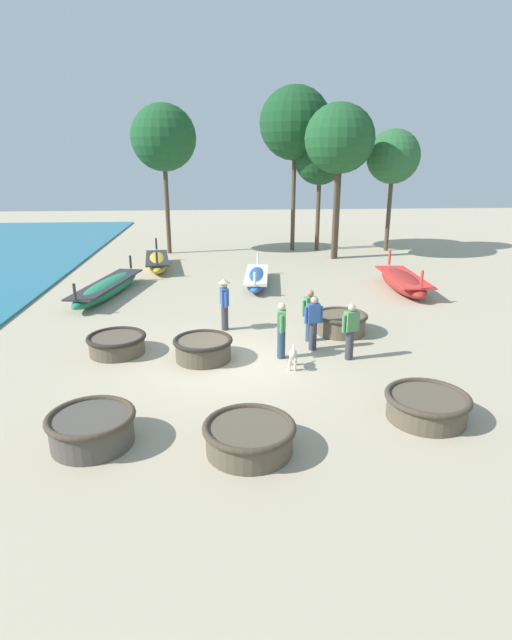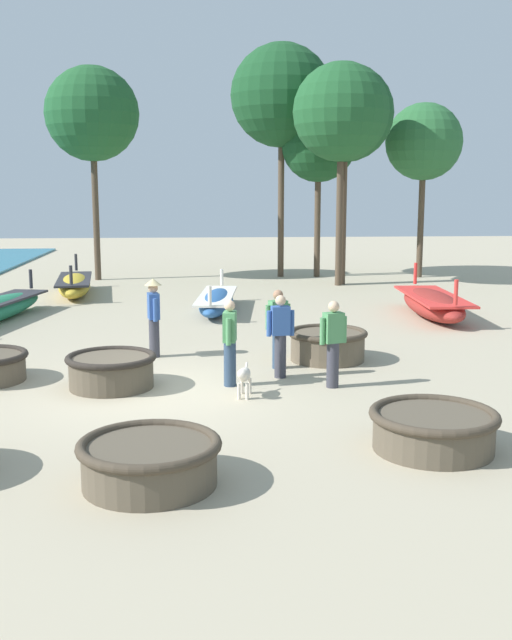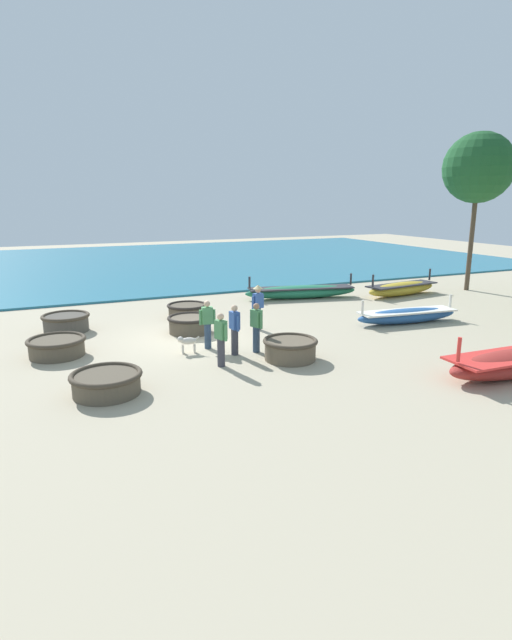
{
  "view_description": "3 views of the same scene",
  "coord_description": "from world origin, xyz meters",
  "px_view_note": "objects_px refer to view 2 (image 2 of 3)",
  "views": [
    {
      "loc": [
        -0.21,
        -12.34,
        5.27
      ],
      "look_at": [
        0.77,
        1.48,
        0.7
      ],
      "focal_mm": 28.0,
      "sensor_mm": 36.0,
      "label": 1
    },
    {
      "loc": [
        0.92,
        -12.85,
        3.56
      ],
      "look_at": [
        1.98,
        2.14,
        0.87
      ],
      "focal_mm": 42.0,
      "sensor_mm": 36.0,
      "label": 2
    },
    {
      "loc": [
        16.08,
        -4.61,
        4.7
      ],
      "look_at": [
        2.0,
        1.67,
        0.94
      ],
      "focal_mm": 28.0,
      "sensor_mm": 36.0,
      "label": 3
    }
  ],
  "objects_px": {
    "fisherman_standing_right": "(333,342)",
    "long_boat_ochre_hull": "(433,304)",
    "coracle_front_right": "(111,370)",
    "long_boat_green_hull": "(216,301)",
    "coracle_nearest": "(150,460)",
    "fisherman_hauling": "(280,334)",
    "coracle_tilted": "(328,344)",
    "tree_tall_back": "(282,96)",
    "tree_center": "(319,145)",
    "fisherman_with_hat": "(154,312)",
    "long_boat_white_hull": "(74,285)",
    "tree_right_mid": "(92,114)",
    "coracle_far_left": "(433,428)",
    "tree_left_mid": "(345,114)",
    "fisherman_crouching": "(278,327)",
    "tree_leftmost": "(341,113)",
    "tree_rightmost": "(424,142)",
    "fisherman_by_coracle": "(230,341)",
    "dog": "(244,376)"
  },
  "relations": [
    {
      "from": "coracle_nearest",
      "to": "fisherman_crouching",
      "type": "relative_size",
      "value": 1.12
    },
    {
      "from": "fisherman_standing_right",
      "to": "tree_tall_back",
      "type": "distance_m",
      "value": 17.75
    },
    {
      "from": "tree_rightmost",
      "to": "tree_left_mid",
      "type": "distance_m",
      "value": 4.05
    },
    {
      "from": "fisherman_hauling",
      "to": "tree_center",
      "type": "height_order",
      "value": "tree_center"
    },
    {
      "from": "fisherman_hauling",
      "to": "long_boat_white_hull",
      "type": "bearing_deg",
      "value": 116.87
    },
    {
      "from": "tree_right_mid",
      "to": "fisherman_with_hat",
      "type": "bearing_deg",
      "value": -77.43
    },
    {
      "from": "long_boat_green_hull",
      "to": "coracle_front_right",
      "type": "bearing_deg",
      "value": -104.05
    },
    {
      "from": "coracle_tilted",
      "to": "fisherman_with_hat",
      "type": "bearing_deg",
      "value": 171.14
    },
    {
      "from": "coracle_nearest",
      "to": "long_boat_white_hull",
      "type": "bearing_deg",
      "value": 102.45
    },
    {
      "from": "coracle_far_left",
      "to": "tree_left_mid",
      "type": "xyz_separation_m",
      "value": [
        1.97,
        17.45,
        5.78
      ]
    },
    {
      "from": "long_boat_white_hull",
      "to": "tree_right_mid",
      "type": "xyz_separation_m",
      "value": [
        0.21,
        4.14,
        5.84
      ]
    },
    {
      "from": "fisherman_crouching",
      "to": "tree_rightmost",
      "type": "xyz_separation_m",
      "value": [
        7.08,
        14.61,
        4.38
      ]
    },
    {
      "from": "long_boat_ochre_hull",
      "to": "fisherman_by_coracle",
      "type": "distance_m",
      "value": 8.97
    },
    {
      "from": "fisherman_crouching",
      "to": "tree_left_mid",
      "type": "height_order",
      "value": "tree_left_mid"
    },
    {
      "from": "fisherman_hauling",
      "to": "coracle_tilted",
      "type": "bearing_deg",
      "value": 50.01
    },
    {
      "from": "fisherman_with_hat",
      "to": "tree_leftmost",
      "type": "height_order",
      "value": "tree_leftmost"
    },
    {
      "from": "tree_tall_back",
      "to": "tree_center",
      "type": "distance_m",
      "value": 2.34
    },
    {
      "from": "fisherman_crouching",
      "to": "tree_tall_back",
      "type": "distance_m",
      "value": 16.43
    },
    {
      "from": "coracle_front_right",
      "to": "long_boat_green_hull",
      "type": "bearing_deg",
      "value": 75.95
    },
    {
      "from": "coracle_tilted",
      "to": "tree_right_mid",
      "type": "height_order",
      "value": "tree_right_mid"
    },
    {
      "from": "tree_leftmost",
      "to": "tree_center",
      "type": "bearing_deg",
      "value": 98.06
    },
    {
      "from": "fisherman_standing_right",
      "to": "tree_rightmost",
      "type": "height_order",
      "value": "tree_rightmost"
    },
    {
      "from": "coracle_tilted",
      "to": "coracle_nearest",
      "type": "bearing_deg",
      "value": -116.83
    },
    {
      "from": "fisherman_hauling",
      "to": "tree_center",
      "type": "relative_size",
      "value": 0.24
    },
    {
      "from": "long_boat_ochre_hull",
      "to": "tree_center",
      "type": "bearing_deg",
      "value": 100.54
    },
    {
      "from": "coracle_nearest",
      "to": "tree_left_mid",
      "type": "bearing_deg",
      "value": 72.65
    },
    {
      "from": "fisherman_hauling",
      "to": "tree_left_mid",
      "type": "distance_m",
      "value": 14.83
    },
    {
      "from": "fisherman_standing_right",
      "to": "long_boat_ochre_hull",
      "type": "bearing_deg",
      "value": 60.36
    },
    {
      "from": "fisherman_hauling",
      "to": "tree_leftmost",
      "type": "bearing_deg",
      "value": 75.17
    },
    {
      "from": "coracle_tilted",
      "to": "fisherman_with_hat",
      "type": "xyz_separation_m",
      "value": [
        -3.6,
        0.56,
        0.61
      ]
    },
    {
      "from": "coracle_front_right",
      "to": "tree_left_mid",
      "type": "xyz_separation_m",
      "value": [
        6.75,
        13.88,
        5.75
      ]
    },
    {
      "from": "fisherman_hauling",
      "to": "fisherman_standing_right",
      "type": "bearing_deg",
      "value": -41.48
    },
    {
      "from": "dog",
      "to": "coracle_nearest",
      "type": "bearing_deg",
      "value": -109.83
    },
    {
      "from": "long_boat_ochre_hull",
      "to": "fisherman_hauling",
      "type": "height_order",
      "value": "fisherman_hauling"
    },
    {
      "from": "fisherman_with_hat",
      "to": "coracle_tilted",
      "type": "bearing_deg",
      "value": -8.86
    },
    {
      "from": "tree_tall_back",
      "to": "coracle_tilted",
      "type": "bearing_deg",
      "value": -92.07
    },
    {
      "from": "fisherman_standing_right",
      "to": "fisherman_hauling",
      "type": "bearing_deg",
      "value": 138.52
    },
    {
      "from": "fisherman_hauling",
      "to": "tree_right_mid",
      "type": "relative_size",
      "value": 0.2
    },
    {
      "from": "coracle_nearest",
      "to": "coracle_tilted",
      "type": "distance_m",
      "value": 7.13
    },
    {
      "from": "fisherman_standing_right",
      "to": "coracle_tilted",
      "type": "bearing_deg",
      "value": 83.02
    },
    {
      "from": "fisherman_with_hat",
      "to": "fisherman_standing_right",
      "type": "bearing_deg",
      "value": -38.56
    },
    {
      "from": "coracle_nearest",
      "to": "fisherman_hauling",
      "type": "bearing_deg",
      "value": 67.35
    },
    {
      "from": "fisherman_crouching",
      "to": "tree_tall_back",
      "type": "bearing_deg",
      "value": 83.89
    },
    {
      "from": "long_boat_green_hull",
      "to": "long_boat_ochre_hull",
      "type": "distance_m",
      "value": 6.07
    },
    {
      "from": "coracle_front_right",
      "to": "tree_center",
      "type": "xyz_separation_m",
      "value": [
        6.18,
        16.29,
        4.79
      ]
    },
    {
      "from": "fisherman_crouching",
      "to": "fisherman_with_hat",
      "type": "bearing_deg",
      "value": 154.7
    },
    {
      "from": "coracle_nearest",
      "to": "long_boat_white_hull",
      "type": "relative_size",
      "value": 0.4
    },
    {
      "from": "fisherman_with_hat",
      "to": "tree_center",
      "type": "relative_size",
      "value": 0.25
    },
    {
      "from": "coracle_tilted",
      "to": "fisherman_hauling",
      "type": "xyz_separation_m",
      "value": [
        -1.12,
        -1.34,
        0.49
      ]
    },
    {
      "from": "coracle_tilted",
      "to": "coracle_far_left",
      "type": "height_order",
      "value": "coracle_tilted"
    }
  ]
}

